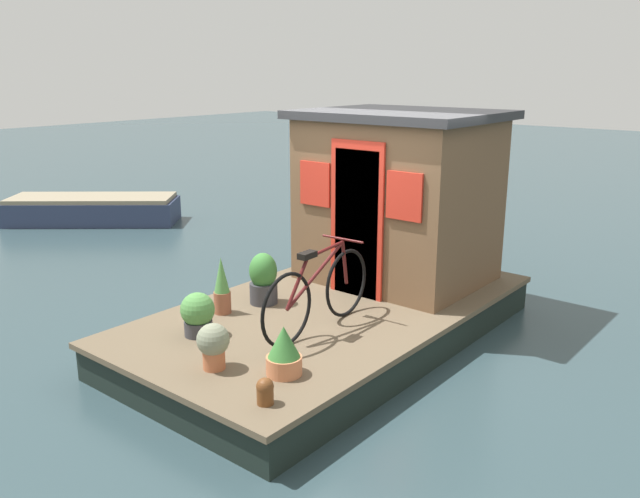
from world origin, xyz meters
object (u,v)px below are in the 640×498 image
(potted_plant_mint, at_px, (213,344))
(potted_plant_ivy, at_px, (222,287))
(bicycle, at_px, (318,292))
(potted_plant_geranium, at_px, (284,352))
(potted_plant_succulent, at_px, (263,279))
(houseboat_cabin, at_px, (398,196))
(dinghy_boat, at_px, (93,210))
(potted_plant_thyme, at_px, (198,314))
(mooring_bollard, at_px, (265,391))

(potted_plant_mint, distance_m, potted_plant_ivy, 1.37)
(bicycle, distance_m, potted_plant_mint, 1.29)
(bicycle, height_order, potted_plant_geranium, bicycle)
(bicycle, bearing_deg, potted_plant_succulent, 77.45)
(houseboat_cabin, height_order, potted_plant_geranium, houseboat_cabin)
(potted_plant_ivy, bearing_deg, potted_plant_mint, -135.57)
(potted_plant_mint, height_order, dinghy_boat, potted_plant_mint)
(dinghy_boat, bearing_deg, potted_plant_mint, -114.83)
(potted_plant_succulent, bearing_deg, potted_plant_thyme, -172.33)
(dinghy_boat, bearing_deg, potted_plant_succulent, -106.57)
(bicycle, distance_m, potted_plant_succulent, 1.01)
(houseboat_cabin, bearing_deg, mooring_bollard, -163.94)
(potted_plant_geranium, distance_m, potted_plant_ivy, 1.66)
(potted_plant_thyme, distance_m, potted_plant_mint, 0.80)
(houseboat_cabin, bearing_deg, bicycle, -170.21)
(bicycle, relative_size, dinghy_boat, 0.54)
(potted_plant_geranium, xyz_separation_m, potted_plant_ivy, (0.67, 1.51, 0.09))
(bicycle, distance_m, mooring_bollard, 1.60)
(houseboat_cabin, relative_size, potted_plant_thyme, 5.14)
(potted_plant_geranium, xyz_separation_m, dinghy_boat, (3.16, 8.06, -0.35))
(houseboat_cabin, xyz_separation_m, potted_plant_thyme, (-2.81, 0.50, -0.83))
(bicycle, distance_m, potted_plant_thyme, 1.21)
(bicycle, xyz_separation_m, potted_plant_succulent, (0.22, 0.98, -0.12))
(mooring_bollard, bearing_deg, potted_plant_ivy, 56.72)
(potted_plant_geranium, height_order, mooring_bollard, potted_plant_geranium)
(bicycle, height_order, potted_plant_thyme, bicycle)
(bicycle, bearing_deg, potted_plant_mint, 173.24)
(potted_plant_succulent, distance_m, potted_plant_mint, 1.70)
(potted_plant_ivy, bearing_deg, potted_plant_thyme, -154.58)
(potted_plant_mint, bearing_deg, potted_plant_geranium, -60.93)
(houseboat_cabin, xyz_separation_m, potted_plant_geranium, (-2.91, -0.74, -0.84))
(houseboat_cabin, bearing_deg, potted_plant_mint, -176.69)
(bicycle, xyz_separation_m, potted_plant_thyme, (-0.86, 0.84, -0.18))
(potted_plant_thyme, xyz_separation_m, dinghy_boat, (3.06, 6.81, -0.37))
(houseboat_cabin, bearing_deg, dinghy_boat, 88.03)
(potted_plant_ivy, bearing_deg, dinghy_boat, 69.14)
(potted_plant_thyme, bearing_deg, potted_plant_ivy, 25.42)
(potted_plant_ivy, bearing_deg, potted_plant_succulent, -13.83)
(houseboat_cabin, relative_size, potted_plant_geranium, 5.08)
(potted_plant_succulent, bearing_deg, potted_plant_mint, -150.74)
(bicycle, bearing_deg, potted_plant_ivy, 104.67)
(houseboat_cabin, bearing_deg, potted_plant_geranium, -165.70)
(potted_plant_mint, relative_size, potted_plant_geranium, 0.94)
(dinghy_boat, bearing_deg, houseboat_cabin, -91.97)
(potted_plant_succulent, height_order, potted_plant_ivy, potted_plant_ivy)
(potted_plant_succulent, relative_size, potted_plant_geranium, 1.31)
(potted_plant_ivy, distance_m, dinghy_boat, 7.02)
(bicycle, relative_size, potted_plant_mint, 4.12)
(bicycle, xyz_separation_m, potted_plant_ivy, (-0.29, 1.11, -0.11))
(dinghy_boat, bearing_deg, bicycle, -106.06)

